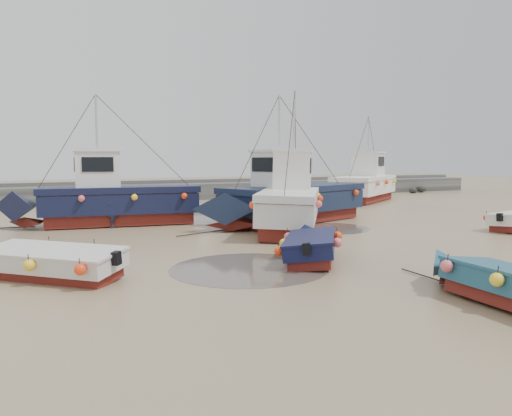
{
  "coord_description": "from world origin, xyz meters",
  "views": [
    {
      "loc": [
        -8.22,
        -15.31,
        3.35
      ],
      "look_at": [
        -0.61,
        1.66,
        1.4
      ],
      "focal_mm": 35.0,
      "sensor_mm": 36.0,
      "label": 1
    }
  ],
  "objects_px": {
    "dinghy_1": "(313,242)",
    "cabin_boat_2": "(286,197)",
    "person": "(114,228)",
    "dinghy_0": "(42,258)",
    "cabin_boat_0": "(107,198)",
    "dinghy_2": "(510,281)",
    "cabin_boat_1": "(291,200)",
    "cabin_boat_3": "(367,183)"
  },
  "relations": [
    {
      "from": "dinghy_1",
      "to": "cabin_boat_1",
      "type": "relative_size",
      "value": 0.56
    },
    {
      "from": "dinghy_0",
      "to": "cabin_boat_2",
      "type": "height_order",
      "value": "cabin_boat_2"
    },
    {
      "from": "dinghy_2",
      "to": "cabin_boat_1",
      "type": "xyz_separation_m",
      "value": [
        0.89,
        12.15,
        0.8
      ]
    },
    {
      "from": "dinghy_0",
      "to": "dinghy_2",
      "type": "height_order",
      "value": "same"
    },
    {
      "from": "cabin_boat_0",
      "to": "dinghy_1",
      "type": "bearing_deg",
      "value": -149.02
    },
    {
      "from": "cabin_boat_3",
      "to": "person",
      "type": "bearing_deg",
      "value": -106.24
    },
    {
      "from": "person",
      "to": "cabin_boat_0",
      "type": "bearing_deg",
      "value": -126.77
    },
    {
      "from": "cabin_boat_0",
      "to": "cabin_boat_1",
      "type": "xyz_separation_m",
      "value": [
        7.39,
        -4.99,
        0.02
      ]
    },
    {
      "from": "dinghy_1",
      "to": "dinghy_2",
      "type": "bearing_deg",
      "value": -42.79
    },
    {
      "from": "cabin_boat_3",
      "to": "cabin_boat_2",
      "type": "bearing_deg",
      "value": -88.24
    },
    {
      "from": "cabin_boat_0",
      "to": "cabin_boat_3",
      "type": "bearing_deg",
      "value": -67.31
    },
    {
      "from": "cabin_boat_0",
      "to": "dinghy_0",
      "type": "bearing_deg",
      "value": 169.51
    },
    {
      "from": "cabin_boat_1",
      "to": "cabin_boat_2",
      "type": "relative_size",
      "value": 0.81
    },
    {
      "from": "dinghy_0",
      "to": "cabin_boat_1",
      "type": "bearing_deg",
      "value": -21.76
    },
    {
      "from": "cabin_boat_2",
      "to": "person",
      "type": "distance_m",
      "value": 8.4
    },
    {
      "from": "dinghy_0",
      "to": "cabin_boat_3",
      "type": "height_order",
      "value": "cabin_boat_3"
    },
    {
      "from": "cabin_boat_1",
      "to": "cabin_boat_3",
      "type": "bearing_deg",
      "value": 74.0
    },
    {
      "from": "cabin_boat_2",
      "to": "person",
      "type": "relative_size",
      "value": 6.38
    },
    {
      "from": "dinghy_2",
      "to": "cabin_boat_3",
      "type": "xyz_separation_m",
      "value": [
        13.0,
        22.83,
        0.8
      ]
    },
    {
      "from": "dinghy_2",
      "to": "cabin_boat_3",
      "type": "relative_size",
      "value": 0.67
    },
    {
      "from": "cabin_boat_0",
      "to": "person",
      "type": "height_order",
      "value": "cabin_boat_0"
    },
    {
      "from": "dinghy_2",
      "to": "cabin_boat_1",
      "type": "bearing_deg",
      "value": 86.56
    },
    {
      "from": "dinghy_0",
      "to": "cabin_boat_0",
      "type": "relative_size",
      "value": 0.48
    },
    {
      "from": "dinghy_2",
      "to": "person",
      "type": "bearing_deg",
      "value": 112.35
    },
    {
      "from": "dinghy_1",
      "to": "person",
      "type": "xyz_separation_m",
      "value": [
        -4.88,
        9.9,
        -0.55
      ]
    },
    {
      "from": "dinghy_1",
      "to": "person",
      "type": "height_order",
      "value": "dinghy_1"
    },
    {
      "from": "cabin_boat_2",
      "to": "cabin_boat_3",
      "type": "distance_m",
      "value": 14.15
    },
    {
      "from": "cabin_boat_0",
      "to": "cabin_boat_2",
      "type": "xyz_separation_m",
      "value": [
        8.23,
        -2.88,
        -0.02
      ]
    },
    {
      "from": "dinghy_1",
      "to": "cabin_boat_2",
      "type": "distance_m",
      "value": 8.75
    },
    {
      "from": "dinghy_0",
      "to": "cabin_boat_3",
      "type": "relative_size",
      "value": 0.57
    },
    {
      "from": "cabin_boat_1",
      "to": "cabin_boat_2",
      "type": "distance_m",
      "value": 2.28
    },
    {
      "from": "dinghy_0",
      "to": "cabin_boat_0",
      "type": "distance_m",
      "value": 10.6
    },
    {
      "from": "dinghy_1",
      "to": "cabin_boat_3",
      "type": "distance_m",
      "value": 22.09
    },
    {
      "from": "cabin_boat_0",
      "to": "cabin_boat_2",
      "type": "height_order",
      "value": "same"
    },
    {
      "from": "dinghy_2",
      "to": "cabin_boat_0",
      "type": "relative_size",
      "value": 0.56
    },
    {
      "from": "dinghy_2",
      "to": "dinghy_0",
      "type": "bearing_deg",
      "value": 144.45
    },
    {
      "from": "dinghy_0",
      "to": "cabin_boat_2",
      "type": "xyz_separation_m",
      "value": [
        11.31,
        7.23,
        0.76
      ]
    },
    {
      "from": "dinghy_1",
      "to": "cabin_boat_2",
      "type": "relative_size",
      "value": 0.46
    },
    {
      "from": "dinghy_0",
      "to": "cabin_boat_1",
      "type": "distance_m",
      "value": 11.68
    },
    {
      "from": "dinghy_2",
      "to": "cabin_boat_0",
      "type": "xyz_separation_m",
      "value": [
        -6.49,
        17.14,
        0.77
      ]
    },
    {
      "from": "dinghy_0",
      "to": "dinghy_1",
      "type": "relative_size",
      "value": 1.02
    },
    {
      "from": "dinghy_2",
      "to": "person",
      "type": "distance_m",
      "value": 17.29
    }
  ]
}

